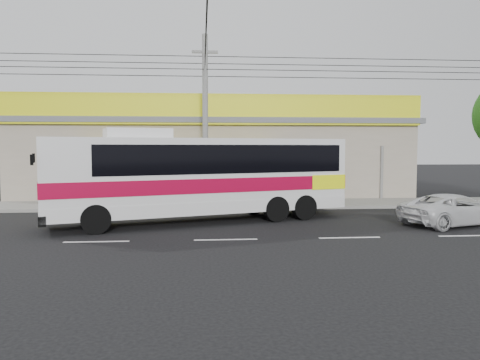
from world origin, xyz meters
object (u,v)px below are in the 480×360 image
object	(u,v)px
coach_bus	(206,173)
motorbike_red	(60,194)
white_car	(455,210)
motorbike_dark	(115,191)
utility_pole	(205,65)

from	to	relation	value
coach_bus	motorbike_red	distance (m)	8.91
white_car	motorbike_dark	bearing A→B (deg)	45.56
motorbike_dark	motorbike_red	bearing A→B (deg)	89.57
coach_bus	white_car	world-z (taller)	coach_bus
coach_bus	utility_pole	xyz separation A→B (m)	(0.03, 4.22, 4.86)
utility_pole	motorbike_dark	bearing A→B (deg)	164.47
motorbike_dark	white_car	world-z (taller)	motorbike_dark
coach_bus	motorbike_red	world-z (taller)	coach_bus
coach_bus	motorbike_dark	xyz separation A→B (m)	(-4.51, 5.48, -1.21)
coach_bus	motorbike_dark	size ratio (longest dim) A/B	6.30
utility_pole	white_car	bearing A→B (deg)	-32.10
motorbike_dark	coach_bus	bearing A→B (deg)	-146.39
motorbike_red	white_car	size ratio (longest dim) A/B	0.44
motorbike_red	utility_pole	bearing A→B (deg)	-92.02
motorbike_red	coach_bus	bearing A→B (deg)	-120.34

